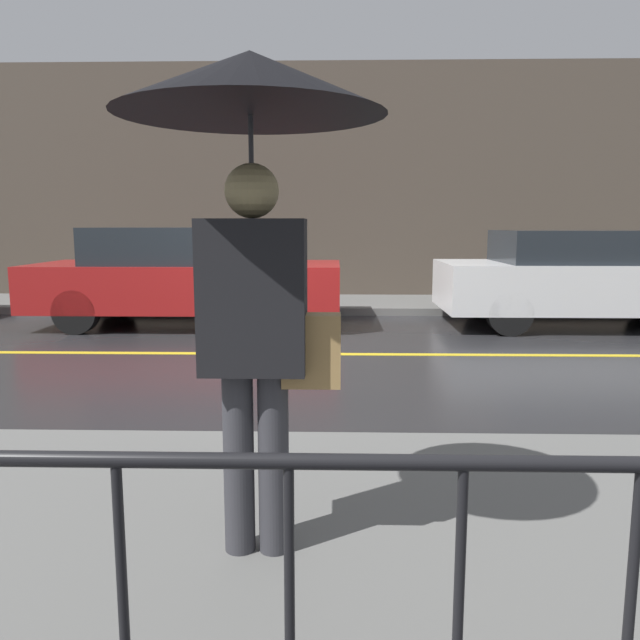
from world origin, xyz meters
name	(u,v)px	position (x,y,z in m)	size (l,w,h in m)	color
ground_plane	(280,354)	(0.00, 0.00, 0.00)	(80.00, 80.00, 0.00)	#262628
sidewalk_near	(184,557)	(0.00, -4.66, 0.06)	(28.00, 3.02, 0.12)	#60605E
sidewalk_far	(300,304)	(0.00, 4.20, 0.06)	(28.00, 2.10, 0.12)	#60605E
lane_marking	(280,354)	(0.00, 0.00, 0.00)	(25.20, 0.12, 0.01)	gold
building_storefront	(303,184)	(0.00, 5.40, 2.30)	(28.00, 0.30, 4.60)	#4C4238
railing_foreground	(40,591)	(0.00, -5.92, 0.70)	(12.00, 0.04, 0.90)	black
pedestrian	(253,159)	(0.33, -4.69, 1.77)	(1.07, 1.07, 2.05)	#333338
car_red	(186,276)	(-1.60, 2.12, 0.75)	(4.53, 1.85, 1.47)	maroon
car_white	(583,278)	(4.32, 2.12, 0.73)	(4.25, 1.78, 1.43)	silver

